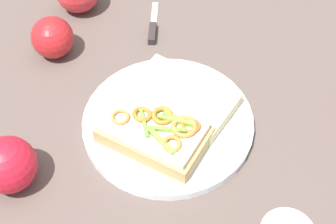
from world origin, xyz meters
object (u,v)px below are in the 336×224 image
plate (168,123)px  apple_0 (52,37)px  bread_slice_side (181,98)px  apple_2 (8,165)px  knife (153,28)px  sandwich (155,132)px

plate → apple_0: bearing=-176.7°
bread_slice_side → apple_2: size_ratio=2.01×
apple_2 → knife: 0.38m
bread_slice_side → apple_0: (-0.25, -0.06, 0.01)m
knife → plate: bearing=-170.1°
apple_2 → knife: (-0.07, 0.37, -0.04)m
sandwich → apple_0: bearing=-18.9°
sandwich → bread_slice_side: bearing=-89.0°
sandwich → knife: size_ratio=1.77×
bread_slice_side → apple_2: 0.28m
apple_0 → knife: (0.09, 0.16, -0.03)m
bread_slice_side → apple_0: size_ratio=2.25×
sandwich → apple_0: apple_0 is taller
plate → bread_slice_side: bread_slice_side is taller
apple_2 → apple_0: bearing=127.4°
sandwich → bread_slice_side: size_ratio=1.05×
plate → bread_slice_side: size_ratio=1.62×
bread_slice_side → knife: (-0.16, 0.10, -0.02)m
bread_slice_side → apple_0: bearing=3.6°
plate → knife: size_ratio=2.74×
bread_slice_side → plate: bearing=94.1°
sandwich → apple_2: 0.21m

